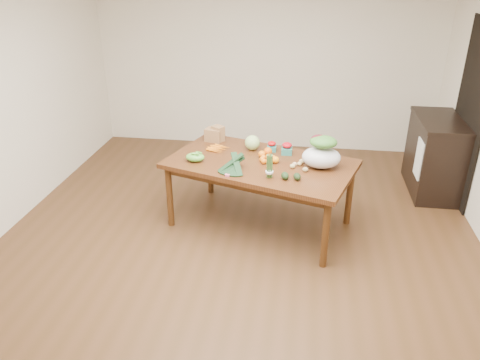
# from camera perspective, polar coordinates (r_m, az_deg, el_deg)

# --- Properties ---
(floor) EXTENTS (6.00, 6.00, 0.00)m
(floor) POSITION_cam_1_polar(r_m,az_deg,el_deg) (4.76, -0.62, -8.78)
(floor) COLOR #50321B
(floor) RESTS_ON ground
(room_walls) EXTENTS (5.02, 6.02, 2.70)m
(room_walls) POSITION_cam_1_polar(r_m,az_deg,el_deg) (4.14, -0.71, 6.79)
(room_walls) COLOR white
(room_walls) RESTS_ON floor
(dining_table) EXTENTS (2.12, 1.58, 0.75)m
(dining_table) POSITION_cam_1_polar(r_m,az_deg,el_deg) (5.04, 2.44, -1.69)
(dining_table) COLOR #532D13
(dining_table) RESTS_ON floor
(doorway_dark) EXTENTS (0.02, 1.00, 2.10)m
(doorway_dark) POSITION_cam_1_polar(r_m,az_deg,el_deg) (6.01, 26.19, 7.19)
(doorway_dark) COLOR black
(doorway_dark) RESTS_ON floor
(cabinet) EXTENTS (0.52, 1.02, 0.94)m
(cabinet) POSITION_cam_1_polar(r_m,az_deg,el_deg) (6.24, 22.59, 2.77)
(cabinet) COLOR black
(cabinet) RESTS_ON floor
(dish_towel) EXTENTS (0.02, 0.28, 0.45)m
(dish_towel) POSITION_cam_1_polar(r_m,az_deg,el_deg) (5.85, 20.95, 2.44)
(dish_towel) COLOR white
(dish_towel) RESTS_ON cabinet
(paper_bag) EXTENTS (0.31, 0.28, 0.18)m
(paper_bag) POSITION_cam_1_polar(r_m,az_deg,el_deg) (5.42, -3.19, 5.67)
(paper_bag) COLOR #9B7245
(paper_bag) RESTS_ON dining_table
(cabbage) EXTENTS (0.17, 0.17, 0.17)m
(cabbage) POSITION_cam_1_polar(r_m,az_deg,el_deg) (5.16, 1.51, 4.57)
(cabbage) COLOR #BBDE80
(cabbage) RESTS_ON dining_table
(strawberry_basket_a) EXTENTS (0.12, 0.12, 0.09)m
(strawberry_basket_a) POSITION_cam_1_polar(r_m,az_deg,el_deg) (5.15, 3.89, 4.02)
(strawberry_basket_a) COLOR red
(strawberry_basket_a) RESTS_ON dining_table
(strawberry_basket_b) EXTENTS (0.14, 0.14, 0.10)m
(strawberry_basket_b) POSITION_cam_1_polar(r_m,az_deg,el_deg) (5.08, 5.73, 3.72)
(strawberry_basket_b) COLOR red
(strawberry_basket_b) RESTS_ON dining_table
(orange_a) EXTENTS (0.08, 0.08, 0.08)m
(orange_a) POSITION_cam_1_polar(r_m,az_deg,el_deg) (4.97, 2.69, 3.16)
(orange_a) COLOR orange
(orange_a) RESTS_ON dining_table
(orange_b) EXTENTS (0.09, 0.09, 0.09)m
(orange_b) POSITION_cam_1_polar(r_m,az_deg,el_deg) (5.04, 3.43, 3.50)
(orange_b) COLOR orange
(orange_b) RESTS_ON dining_table
(orange_c) EXTENTS (0.07, 0.07, 0.07)m
(orange_c) POSITION_cam_1_polar(r_m,az_deg,el_deg) (4.85, 4.38, 2.46)
(orange_c) COLOR #FFA60F
(orange_c) RESTS_ON dining_table
(mandarin_cluster) EXTENTS (0.23, 0.23, 0.09)m
(mandarin_cluster) POSITION_cam_1_polar(r_m,az_deg,el_deg) (4.86, 3.47, 2.69)
(mandarin_cluster) COLOR #F6570F
(mandarin_cluster) RESTS_ON dining_table
(carrots) EXTENTS (0.28, 0.27, 0.03)m
(carrots) POSITION_cam_1_polar(r_m,az_deg,el_deg) (5.19, -2.73, 3.86)
(carrots) COLOR orange
(carrots) RESTS_ON dining_table
(snap_pea_bag) EXTENTS (0.20, 0.15, 0.09)m
(snap_pea_bag) POSITION_cam_1_polar(r_m,az_deg,el_deg) (4.90, -5.49, 2.79)
(snap_pea_bag) COLOR #61B93E
(snap_pea_bag) RESTS_ON dining_table
(kale_bunch) EXTENTS (0.43, 0.48, 0.16)m
(kale_bunch) POSITION_cam_1_polar(r_m,az_deg,el_deg) (4.61, -0.99, 1.85)
(kale_bunch) COLOR black
(kale_bunch) RESTS_ON dining_table
(asparagus_bundle) EXTENTS (0.11, 0.14, 0.26)m
(asparagus_bundle) POSITION_cam_1_polar(r_m,az_deg,el_deg) (4.48, 3.63, 1.70)
(asparagus_bundle) COLOR #457E3A
(asparagus_bundle) RESTS_ON dining_table
(potato_a) EXTENTS (0.05, 0.04, 0.04)m
(potato_a) POSITION_cam_1_polar(r_m,az_deg,el_deg) (4.80, 6.69, 1.94)
(potato_a) COLOR #DEB280
(potato_a) RESTS_ON dining_table
(potato_b) EXTENTS (0.05, 0.05, 0.05)m
(potato_b) POSITION_cam_1_polar(r_m,az_deg,el_deg) (4.75, 6.42, 1.69)
(potato_b) COLOR tan
(potato_b) RESTS_ON dining_table
(potato_c) EXTENTS (0.05, 0.04, 0.04)m
(potato_c) POSITION_cam_1_polar(r_m,az_deg,el_deg) (4.82, 7.26, 1.98)
(potato_c) COLOR #C6BC72
(potato_c) RESTS_ON dining_table
(potato_d) EXTENTS (0.06, 0.05, 0.05)m
(potato_d) POSITION_cam_1_polar(r_m,az_deg,el_deg) (4.87, 7.54, 2.27)
(potato_d) COLOR tan
(potato_d) RESTS_ON dining_table
(potato_e) EXTENTS (0.06, 0.05, 0.05)m
(potato_e) POSITION_cam_1_polar(r_m,az_deg,el_deg) (4.69, 7.97, 1.28)
(potato_e) COLOR tan
(potato_e) RESTS_ON dining_table
(avocado_a) EXTENTS (0.10, 0.12, 0.07)m
(avocado_a) POSITION_cam_1_polar(r_m,az_deg,el_deg) (4.50, 5.50, 0.52)
(avocado_a) COLOR black
(avocado_a) RESTS_ON dining_table
(avocado_b) EXTENTS (0.10, 0.12, 0.07)m
(avocado_b) POSITION_cam_1_polar(r_m,az_deg,el_deg) (4.50, 6.97, 0.42)
(avocado_b) COLOR black
(avocado_b) RESTS_ON dining_table
(salad_bag) EXTENTS (0.46, 0.40, 0.30)m
(salad_bag) POSITION_cam_1_polar(r_m,az_deg,el_deg) (4.76, 9.91, 3.21)
(salad_bag) COLOR silver
(salad_bag) RESTS_ON dining_table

